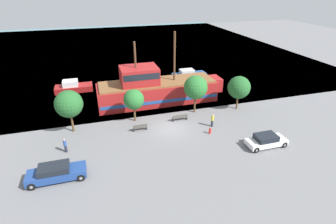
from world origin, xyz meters
TOP-DOWN VIEW (x-y plane):
  - ground_plane at (0.00, 0.00)m, footprint 160.00×160.00m
  - water_surface at (0.00, 44.00)m, footprint 80.00×80.00m
  - pirate_ship at (0.15, 8.13)m, footprint 18.17×4.88m
  - moored_boat_dockside at (8.24, 16.15)m, footprint 6.03×2.15m
  - moored_boat_outer at (-11.50, 15.86)m, footprint 5.73×2.40m
  - parked_car_curb_front at (8.57, -6.41)m, footprint 4.29×1.81m
  - parked_car_curb_mid at (-12.31, -5.78)m, footprint 4.97×1.82m
  - fire_hydrant at (3.96, -2.39)m, footprint 0.42×0.25m
  - bench_promenade_east at (-3.63, 0.56)m, footprint 1.63×0.45m
  - bench_promenade_west at (1.65, 1.58)m, footprint 1.92×0.45m
  - pedestrian_walking_near at (-11.78, -1.56)m, footprint 0.32×0.32m
  - pedestrian_walking_far at (4.89, -0.91)m, footprint 0.32×0.32m
  - tree_row_east at (-11.16, 2.60)m, footprint 3.10×3.10m
  - tree_row_mideast at (-3.80, 3.16)m, footprint 2.52×2.52m
  - tree_row_midwest at (4.29, 3.30)m, footprint 3.08×3.08m
  - tree_row_west at (10.26, 2.68)m, footprint 3.01×3.01m

SIDE VIEW (x-z plane):
  - ground_plane at x=0.00m, z-range 0.00..0.00m
  - water_surface at x=0.00m, z-range 0.00..0.00m
  - fire_hydrant at x=3.96m, z-range 0.03..0.79m
  - bench_promenade_east at x=-3.63m, z-range 0.01..0.86m
  - bench_promenade_west at x=1.65m, z-range 0.02..0.87m
  - moored_boat_outer at x=-11.50m, z-range -0.22..1.55m
  - moored_boat_dockside at x=8.24m, z-range -0.20..1.55m
  - parked_car_curb_front at x=8.57m, z-range -0.01..1.37m
  - parked_car_curb_mid at x=-12.31m, z-range 0.00..1.52m
  - pedestrian_walking_near at x=-11.78m, z-range 0.00..1.56m
  - pedestrian_walking_far at x=4.89m, z-range 0.01..1.65m
  - pirate_ship at x=0.15m, z-range -2.95..6.88m
  - tree_row_mideast at x=-3.80m, z-range 0.81..4.99m
  - tree_row_west at x=10.26m, z-range 0.80..5.42m
  - tree_row_east at x=-11.16m, z-range 0.98..6.06m
  - tree_row_midwest at x=4.29m, z-range 0.99..6.08m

